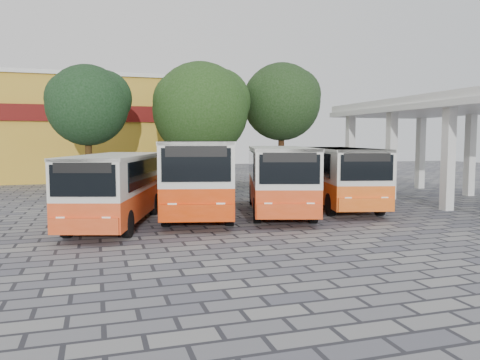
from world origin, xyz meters
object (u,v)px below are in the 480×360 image
object	(u,v)px
bus_far_left	(116,184)
bus_far_right	(339,173)
bus_centre_right	(279,175)
bus_centre_left	(199,172)

from	to	relation	value
bus_far_left	bus_far_right	xyz separation A→B (m)	(10.45, 1.65, 0.10)
bus_far_left	bus_centre_right	world-z (taller)	bus_centre_right
bus_centre_left	bus_centre_right	distance (m)	3.52
bus_far_left	bus_centre_right	size ratio (longest dim) A/B	0.92
bus_centre_right	bus_far_right	size ratio (longest dim) A/B	1.03
bus_centre_left	bus_centre_right	xyz separation A→B (m)	(3.46, -0.64, -0.15)
bus_centre_left	bus_centre_right	world-z (taller)	bus_centre_left
bus_far_right	bus_centre_right	bearing A→B (deg)	-153.71
bus_centre_right	bus_far_right	distance (m)	3.49
bus_far_left	bus_far_right	bearing A→B (deg)	25.93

